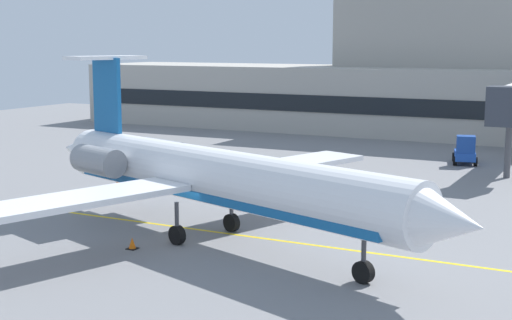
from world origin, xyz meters
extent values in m
cube|color=slate|center=(0.00, 0.00, -0.05)|extent=(120.00, 120.00, 0.10)
cube|color=yellow|center=(0.00, 1.93, 0.00)|extent=(108.00, 0.24, 0.01)
cube|color=red|center=(-2.74, 12.88, 0.00)|extent=(0.30, 8.00, 0.01)
cube|color=#ADA89E|center=(-4.72, 46.17, 3.40)|extent=(68.60, 12.34, 6.79)
cube|color=#9F9A91|center=(2.49, 49.25, 11.80)|extent=(25.52, 8.64, 10.01)
cube|color=black|center=(-4.72, 39.95, 3.23)|extent=(65.86, 0.12, 1.70)
cube|color=#2D333D|center=(11.02, 22.52, 5.13)|extent=(2.40, 2.00, 2.64)
cylinder|color=#4C4C51|center=(11.02, 24.22, 1.96)|extent=(0.44, 0.44, 3.93)
cylinder|color=white|center=(1.72, 0.42, 3.12)|extent=(21.93, 9.57, 2.65)
cube|color=#145999|center=(1.72, 0.42, 2.39)|extent=(19.73, 8.61, 0.48)
cone|color=white|center=(13.14, -3.41, 3.12)|extent=(3.58, 3.38, 2.59)
cone|color=white|center=(-9.95, 4.33, 3.12)|extent=(3.98, 3.23, 2.25)
cube|color=white|center=(1.95, 7.12, 2.72)|extent=(5.92, 10.57, 0.28)
cube|color=white|center=(-2.13, -5.07, 2.72)|extent=(5.92, 10.57, 0.28)
cylinder|color=gray|center=(-4.36, 4.66, 3.32)|extent=(3.47, 2.39, 1.46)
cylinder|color=gray|center=(-5.69, 0.70, 3.32)|extent=(3.47, 2.39, 1.46)
cube|color=#145999|center=(-7.13, 3.38, 6.48)|extent=(2.33, 0.98, 4.08)
cube|color=white|center=(-7.13, 3.38, 8.52)|extent=(3.10, 4.60, 0.20)
cylinder|color=#3F3F44|center=(9.73, -2.27, 1.35)|extent=(0.20, 0.20, 1.34)
cylinder|color=black|center=(9.73, -2.27, 0.45)|extent=(0.96, 0.62, 0.90)
cylinder|color=#3F3F44|center=(1.21, 2.40, 1.35)|extent=(0.20, 0.20, 1.34)
cylinder|color=black|center=(1.21, 2.40, 0.45)|extent=(0.96, 0.62, 0.90)
cylinder|color=#3F3F44|center=(0.12, -0.86, 1.35)|extent=(0.20, 0.20, 1.34)
cylinder|color=black|center=(0.12, -0.86, 0.45)|extent=(0.96, 0.62, 0.90)
cube|color=#1E4CB2|center=(7.13, 29.03, 0.67)|extent=(2.20, 3.24, 0.64)
cube|color=#1A4197|center=(7.33, 28.23, 1.64)|extent=(1.62, 1.48, 1.30)
cylinder|color=black|center=(8.12, 28.22, 0.35)|extent=(0.44, 0.75, 0.70)
cylinder|color=black|center=(6.64, 27.84, 0.35)|extent=(0.44, 0.75, 0.70)
cylinder|color=black|center=(7.61, 30.22, 0.35)|extent=(0.44, 0.75, 0.70)
cylinder|color=black|center=(6.13, 29.84, 0.35)|extent=(0.44, 0.75, 0.70)
cube|color=#19389E|center=(-10.04, 13.58, 0.59)|extent=(3.80, 3.68, 0.48)
cube|color=navy|center=(-10.77, 12.92, 1.45)|extent=(2.11, 2.12, 1.23)
cylinder|color=black|center=(-10.37, 12.10, 0.35)|extent=(0.71, 0.68, 0.70)
cylinder|color=black|center=(-11.55, 13.39, 0.35)|extent=(0.71, 0.68, 0.70)
cylinder|color=black|center=(-8.54, 13.77, 0.35)|extent=(0.71, 0.68, 0.70)
cylinder|color=black|center=(-9.71, 15.06, 0.35)|extent=(0.71, 0.68, 0.70)
cone|color=orange|center=(-11.32, 9.49, 0.28)|extent=(0.36, 0.36, 0.55)
cube|color=black|center=(-11.32, 9.49, 0.02)|extent=(0.47, 0.47, 0.04)
cone|color=orange|center=(-1.27, -2.47, 0.28)|extent=(0.36, 0.36, 0.55)
cube|color=black|center=(-1.27, -2.47, 0.02)|extent=(0.47, 0.47, 0.04)
cone|color=orange|center=(8.40, 5.02, 0.28)|extent=(0.36, 0.36, 0.55)
cube|color=black|center=(8.40, 5.02, 0.02)|extent=(0.47, 0.47, 0.04)
camera|label=1|loc=(18.85, -29.09, 9.35)|focal=52.11mm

